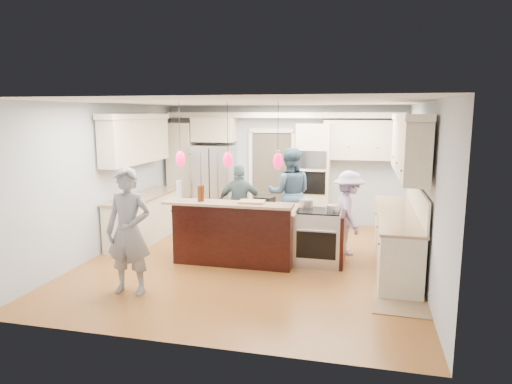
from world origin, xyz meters
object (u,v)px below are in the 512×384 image
island_range (320,237)px  person_bar_end (129,231)px  refrigerator (214,184)px  person_far_left (290,194)px  kitchen_island (239,232)px

island_range → person_bar_end: bearing=-142.4°
refrigerator → person_bar_end: size_ratio=1.01×
person_far_left → island_range: bearing=109.2°
kitchen_island → island_range: 1.41m
refrigerator → island_range: 3.71m
person_bar_end → kitchen_island: bearing=57.0°
kitchen_island → person_bar_end: bearing=-120.3°
kitchen_island → person_bar_end: 2.17m
island_range → person_far_left: 1.70m
refrigerator → person_far_left: bearing=-28.1°
island_range → person_far_left: person_far_left is taller
island_range → refrigerator: bearing=137.4°
island_range → person_bar_end: size_ratio=0.51×
refrigerator → person_bar_end: bearing=-87.1°
island_range → person_far_left: bearing=117.7°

